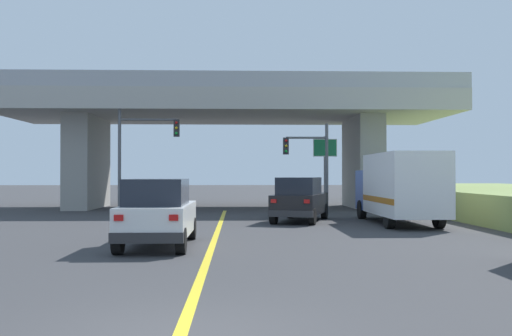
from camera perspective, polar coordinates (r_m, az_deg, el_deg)
ground at (r=36.97m, az=-3.02°, el=-3.99°), size 160.00×160.00×0.00m
overpass_bridge at (r=37.07m, az=-3.01°, el=4.76°), size 28.10×10.09×7.98m
lane_divider_stripe at (r=20.83m, az=-3.96°, el=-6.57°), size 0.20×26.49×0.01m
suv_lead at (r=17.29m, az=-9.74°, el=-4.41°), size 1.95×4.68×2.02m
suv_crossing at (r=26.21m, az=4.42°, el=-3.14°), size 3.20×5.11×2.02m
box_truck at (r=25.55m, az=14.12°, el=-1.84°), size 2.33×7.38×3.05m
traffic_signal_nearside at (r=32.83m, az=5.56°, el=1.06°), size 2.60×0.36×5.07m
traffic_signal_farside at (r=32.70m, az=-11.55°, el=2.20°), size 3.44×0.36×5.89m
highway_sign at (r=34.33m, az=6.91°, el=1.14°), size 1.43×0.17×4.44m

